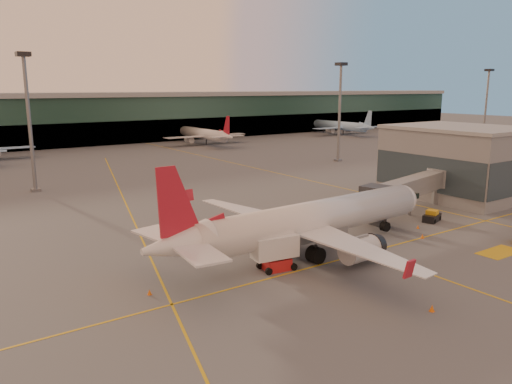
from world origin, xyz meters
TOP-DOWN VIEW (x-y plane):
  - ground at (0.00, 0.00)m, footprint 600.00×600.00m
  - taxi_markings at (-7.32, 44.49)m, footprint 100.12×173.00m
  - terminal at (0.00, 141.79)m, footprint 400.00×20.00m
  - gate_building at (41.93, 17.93)m, footprint 18.40×22.40m
  - mast_west_near at (-20.00, 66.00)m, footprint 2.40×2.40m
  - mast_east_near at (55.00, 62.00)m, footprint 2.40×2.40m
  - mast_east_far at (130.00, 66.00)m, footprint 2.40×2.40m
  - main_airplane at (-1.73, 8.63)m, footprint 40.55×36.50m
  - jet_bridge at (24.97, 14.09)m, footprint 24.52×8.26m
  - catering_truck at (-7.68, 6.67)m, footprint 5.21×2.85m
  - pushback_tug at (23.32, 9.44)m, footprint 3.65×2.63m
  - cone_nose at (18.42, 8.14)m, footprint 0.40×0.40m
  - cone_tail at (-21.50, 8.21)m, footprint 0.42×0.42m
  - cone_wing_right at (-2.48, -9.41)m, footprint 0.48×0.48m
  - cone_wing_left at (-2.23, 26.57)m, footprint 0.50×0.50m
  - cone_fwd at (15.06, 4.86)m, footprint 0.46×0.46m

SIDE VIEW (x-z plane):
  - ground at x=0.00m, z-range 0.00..0.00m
  - taxi_markings at x=-7.32m, z-range 0.00..0.01m
  - cone_nose at x=18.42m, z-range -0.01..0.50m
  - cone_tail at x=-21.50m, z-range -0.01..0.53m
  - cone_fwd at x=15.06m, z-range -0.01..0.57m
  - cone_wing_right at x=-2.48m, z-range -0.01..0.59m
  - cone_wing_left at x=-2.23m, z-range -0.01..0.62m
  - pushback_tug at x=23.32m, z-range -0.16..1.53m
  - catering_truck at x=-7.68m, z-range 0.26..4.11m
  - main_airplane at x=-1.73m, z-range -2.14..10.10m
  - jet_bridge at x=24.97m, z-range 1.17..7.17m
  - gate_building at x=41.93m, z-range -0.01..12.59m
  - terminal at x=0.00m, z-range -0.04..17.56m
  - mast_west_near at x=-20.00m, z-range 2.06..27.66m
  - mast_east_near at x=55.00m, z-range 2.06..27.66m
  - mast_east_far at x=130.00m, z-range 2.06..27.66m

